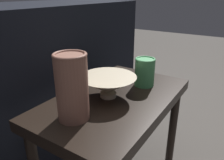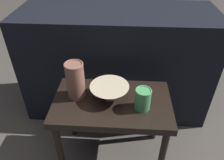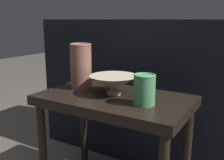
% 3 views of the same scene
% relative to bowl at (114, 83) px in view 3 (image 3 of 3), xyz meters
% --- Properties ---
extents(table, '(0.62, 0.37, 0.46)m').
position_rel_bowl_xyz_m(table, '(0.01, -0.02, -0.11)').
color(table, black).
rests_on(table, ground_plane).
extents(couch_backdrop, '(1.30, 0.50, 0.77)m').
position_rel_bowl_xyz_m(couch_backdrop, '(0.01, 0.49, -0.12)').
color(couch_backdrop, black).
rests_on(couch_backdrop, ground_plane).
extents(bowl, '(0.20, 0.20, 0.08)m').
position_rel_bowl_xyz_m(bowl, '(0.00, 0.00, 0.00)').
color(bowl, '#C1B293').
rests_on(bowl, table).
extents(vase_textured_left, '(0.10, 0.10, 0.20)m').
position_rel_bowl_xyz_m(vase_textured_left, '(-0.18, 0.01, 0.06)').
color(vase_textured_left, brown).
rests_on(vase_textured_left, table).
extents(vase_colorful_right, '(0.08, 0.08, 0.11)m').
position_rel_bowl_xyz_m(vase_colorful_right, '(0.17, -0.06, 0.01)').
color(vase_colorful_right, '#47995B').
rests_on(vase_colorful_right, table).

